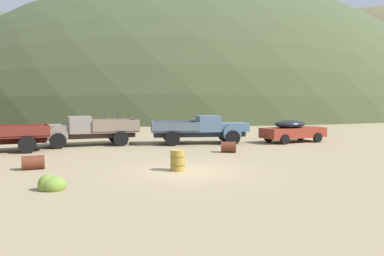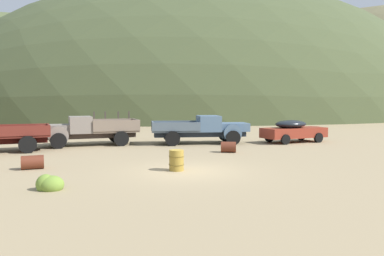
# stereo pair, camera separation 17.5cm
# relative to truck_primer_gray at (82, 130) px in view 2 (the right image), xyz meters

# --- Properties ---
(ground_plane) EXTENTS (300.00, 300.00, 0.00)m
(ground_plane) POSITION_rel_truck_primer_gray_xyz_m (4.50, -10.25, -1.01)
(ground_plane) COLOR #998460
(hill_distant) EXTENTS (94.29, 58.16, 41.69)m
(hill_distant) POSITION_rel_truck_primer_gray_xyz_m (-16.82, 63.37, -1.01)
(hill_distant) COLOR #4C5633
(hill_distant) RESTS_ON ground
(hill_far_left) EXTENTS (100.20, 69.71, 51.27)m
(hill_far_left) POSITION_rel_truck_primer_gray_xyz_m (23.37, 49.56, -1.01)
(hill_far_left) COLOR #424C2D
(hill_far_left) RESTS_ON ground
(hill_center) EXTENTS (82.70, 86.88, 54.40)m
(hill_center) POSITION_rel_truck_primer_gray_xyz_m (74.87, 64.14, -1.01)
(hill_center) COLOR brown
(hill_center) RESTS_ON ground
(truck_primer_gray) EXTENTS (6.38, 3.05, 2.16)m
(truck_primer_gray) POSITION_rel_truck_primer_gray_xyz_m (0.00, 0.00, 0.00)
(truck_primer_gray) COLOR #3D322D
(truck_primer_gray) RESTS_ON ground
(truck_chalk_blue) EXTENTS (6.69, 3.14, 1.89)m
(truck_chalk_blue) POSITION_rel_truck_primer_gray_xyz_m (8.17, -0.84, -0.01)
(truck_chalk_blue) COLOR #262D39
(truck_chalk_blue) RESTS_ON ground
(car_rust_red) EXTENTS (5.10, 2.57, 1.57)m
(car_rust_red) POSITION_rel_truck_primer_gray_xyz_m (14.38, -1.59, -0.19)
(car_rust_red) COLOR maroon
(car_rust_red) RESTS_ON ground
(oil_drum_by_truck) EXTENTS (1.00, 0.87, 0.61)m
(oil_drum_by_truck) POSITION_rel_truck_primer_gray_xyz_m (8.05, -5.38, -0.70)
(oil_drum_by_truck) COLOR #5B2819
(oil_drum_by_truck) RESTS_ON ground
(oil_drum_spare) EXTENTS (0.97, 0.71, 0.58)m
(oil_drum_spare) POSITION_rel_truck_primer_gray_xyz_m (-1.76, -8.19, -0.71)
(oil_drum_spare) COLOR #5B2819
(oil_drum_spare) RESTS_ON ground
(oil_drum_foreground) EXTENTS (0.65, 0.65, 0.86)m
(oil_drum_foreground) POSITION_rel_truck_primer_gray_xyz_m (4.08, -10.05, -0.57)
(oil_drum_foreground) COLOR olive
(oil_drum_foreground) RESTS_ON ground
(bush_near_barrel) EXTENTS (0.89, 0.84, 0.67)m
(bush_near_barrel) POSITION_rel_truck_primer_gray_xyz_m (-0.63, -12.29, -0.84)
(bush_near_barrel) COLOR olive
(bush_near_barrel) RESTS_ON ground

